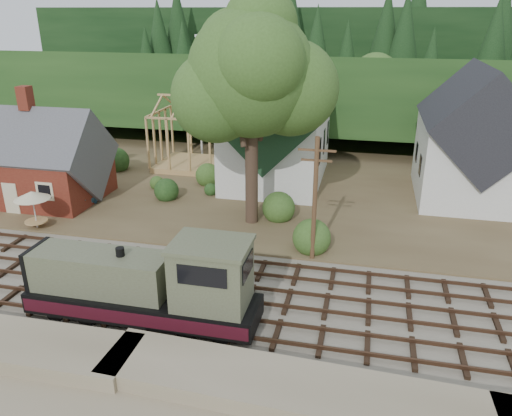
# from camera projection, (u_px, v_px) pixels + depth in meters

# --- Properties ---
(ground) EXTENTS (140.00, 140.00, 0.00)m
(ground) POSITION_uv_depth(u_px,v_px,m) (176.00, 292.00, 27.89)
(ground) COLOR #384C1E
(ground) RESTS_ON ground
(embankment) EXTENTS (64.00, 5.00, 1.60)m
(embankment) POSITION_uv_depth(u_px,v_px,m) (99.00, 399.00, 20.19)
(embankment) COLOR #7F7259
(embankment) RESTS_ON ground
(railroad_bed) EXTENTS (64.00, 11.00, 0.16)m
(railroad_bed) POSITION_uv_depth(u_px,v_px,m) (176.00, 290.00, 27.86)
(railroad_bed) COLOR #726B5B
(railroad_bed) RESTS_ON ground
(village_flat) EXTENTS (64.00, 26.00, 0.30)m
(village_flat) POSITION_uv_depth(u_px,v_px,m) (251.00, 186.00, 44.14)
(village_flat) COLOR brown
(village_flat) RESTS_ON ground
(hillside) EXTENTS (70.00, 28.96, 12.74)m
(hillside) POSITION_uv_depth(u_px,v_px,m) (293.00, 129.00, 65.93)
(hillside) COLOR #1E3F19
(hillside) RESTS_ON ground
(ridge) EXTENTS (80.00, 20.00, 12.00)m
(ridge) POSITION_uv_depth(u_px,v_px,m) (308.00, 107.00, 80.42)
(ridge) COLOR black
(ridge) RESTS_ON ground
(depot) EXTENTS (10.80, 7.41, 9.00)m
(depot) POSITION_uv_depth(u_px,v_px,m) (36.00, 163.00, 39.98)
(depot) COLOR #5E1E15
(depot) RESTS_ON village_flat
(church) EXTENTS (8.40, 15.17, 13.00)m
(church) POSITION_uv_depth(u_px,v_px,m) (277.00, 127.00, 43.38)
(church) COLOR silver
(church) RESTS_ON village_flat
(farmhouse) EXTENTS (8.40, 10.80, 10.60)m
(farmhouse) POSITION_uv_depth(u_px,v_px,m) (473.00, 143.00, 39.58)
(farmhouse) COLOR silver
(farmhouse) RESTS_ON village_flat
(timber_frame) EXTENTS (8.20, 6.20, 6.99)m
(timber_frame) POSITION_uv_depth(u_px,v_px,m) (199.00, 137.00, 47.85)
(timber_frame) COLOR tan
(timber_frame) RESTS_ON village_flat
(lattice_tower) EXTENTS (3.20, 3.20, 12.12)m
(lattice_tower) POSITION_uv_depth(u_px,v_px,m) (216.00, 59.00, 50.78)
(lattice_tower) COLOR silver
(lattice_tower) RESTS_ON village_flat
(big_tree) EXTENTS (10.90, 8.40, 14.70)m
(big_tree) POSITION_uv_depth(u_px,v_px,m) (254.00, 83.00, 32.80)
(big_tree) COLOR #38281E
(big_tree) RESTS_ON village_flat
(telegraph_pole_near) EXTENTS (2.20, 0.28, 8.00)m
(telegraph_pole_near) POSITION_uv_depth(u_px,v_px,m) (315.00, 199.00, 29.58)
(telegraph_pole_near) COLOR #4C331E
(telegraph_pole_near) RESTS_ON ground
(locomotive) EXTENTS (11.52, 2.88, 4.62)m
(locomotive) POSITION_uv_depth(u_px,v_px,m) (150.00, 286.00, 24.42)
(locomotive) COLOR black
(locomotive) RESTS_ON railroad_bed
(car_blue) EXTENTS (1.57, 3.57, 1.20)m
(car_blue) POSITION_uv_depth(u_px,v_px,m) (81.00, 200.00, 38.85)
(car_blue) COLOR teal
(car_blue) RESTS_ON village_flat
(patio_set) EXTENTS (2.44, 2.44, 2.72)m
(patio_set) POSITION_uv_depth(u_px,v_px,m) (32.00, 197.00, 34.52)
(patio_set) COLOR silver
(patio_set) RESTS_ON village_flat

